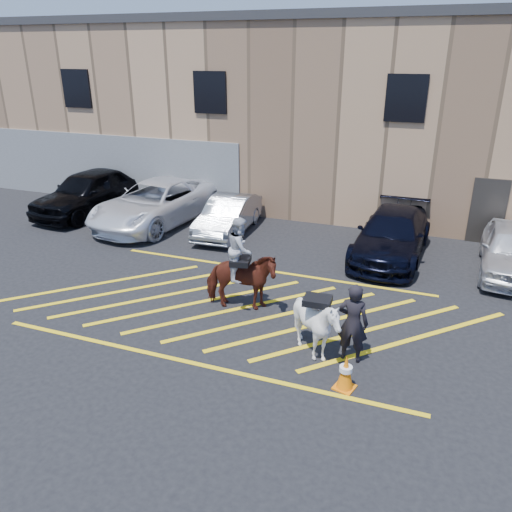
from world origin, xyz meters
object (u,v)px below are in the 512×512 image
(traffic_cone, at_px, (346,372))
(car_blue_suv, at_px, (392,234))
(car_black_suv, at_px, (89,192))
(car_silver_sedan, at_px, (228,215))
(car_white_pickup, at_px, (156,203))
(saddled_white, at_px, (316,325))
(handler, at_px, (353,323))
(mounted_bay, at_px, (241,273))

(traffic_cone, bearing_deg, car_blue_suv, 89.65)
(car_black_suv, height_order, car_silver_sedan, car_black_suv)
(car_blue_suv, bearing_deg, car_white_pickup, -178.12)
(saddled_white, bearing_deg, car_blue_suv, 82.31)
(car_silver_sedan, bearing_deg, car_white_pickup, 176.52)
(handler, xyz_separation_m, mounted_bay, (-2.99, 1.27, 0.10))
(mounted_bay, height_order, traffic_cone, mounted_bay)
(saddled_white, relative_size, traffic_cone, 2.03)
(car_white_pickup, xyz_separation_m, saddled_white, (7.74, -6.58, -0.04))
(car_silver_sedan, height_order, traffic_cone, car_silver_sedan)
(handler, bearing_deg, traffic_cone, 96.89)
(car_white_pickup, xyz_separation_m, mounted_bay, (5.48, -5.17, 0.18))
(car_blue_suv, distance_m, mounted_bay, 5.83)
(mounted_bay, xyz_separation_m, saddled_white, (2.26, -1.41, -0.22))
(car_blue_suv, distance_m, saddled_white, 6.39)
(car_black_suv, distance_m, handler, 13.44)
(handler, bearing_deg, car_silver_sedan, -46.89)
(mounted_bay, bearing_deg, car_white_pickup, 136.66)
(car_blue_suv, distance_m, traffic_cone, 7.21)
(traffic_cone, bearing_deg, car_black_suv, 146.76)
(car_silver_sedan, height_order, handler, handler)
(mounted_bay, bearing_deg, saddled_white, -31.88)
(car_blue_suv, relative_size, mounted_bay, 2.03)
(car_white_pickup, relative_size, car_blue_suv, 1.16)
(car_white_pickup, xyz_separation_m, traffic_cone, (8.55, -7.45, -0.43))
(car_white_pickup, height_order, car_blue_suv, car_white_pickup)
(car_silver_sedan, bearing_deg, car_blue_suv, -5.16)
(car_black_suv, relative_size, mounted_bay, 2.09)
(car_black_suv, bearing_deg, handler, -24.05)
(handler, bearing_deg, car_black_suv, -27.53)
(handler, bearing_deg, saddled_white, 13.15)
(car_white_pickup, xyz_separation_m, car_silver_sedan, (2.93, -0.03, -0.15))
(car_black_suv, bearing_deg, traffic_cone, -27.47)
(car_white_pickup, relative_size, mounted_bay, 2.36)
(car_blue_suv, bearing_deg, car_black_suv, -178.86)
(car_black_suv, relative_size, car_white_pickup, 0.89)
(car_black_suv, bearing_deg, saddled_white, -26.20)
(car_silver_sedan, relative_size, car_blue_suv, 0.79)
(handler, xyz_separation_m, saddled_white, (-0.73, -0.14, -0.12))
(car_blue_suv, height_order, handler, handler)
(car_black_suv, height_order, traffic_cone, car_black_suv)
(car_black_suv, distance_m, traffic_cone, 14.05)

